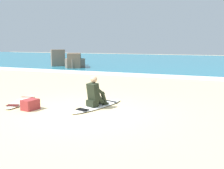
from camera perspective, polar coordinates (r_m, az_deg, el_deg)
The scene contains 8 objects.
ground_plane at distance 7.83m, azimuth -5.64°, elevation -6.06°, with size 80.00×80.00×0.00m, color #CCB584.
sea at distance 29.56m, azimuth 15.53°, elevation 4.87°, with size 80.00×28.00×0.10m, color teal.
breaking_foam at distance 16.11m, azimuth 9.46°, elevation 1.86°, with size 80.00×0.90×0.11m, color white.
surfboard_main at distance 8.47m, azimuth -3.02°, elevation -4.63°, with size 1.07×2.41×0.08m.
surfer_seated at distance 8.26m, azimuth -3.67°, elevation -2.15°, with size 0.55×0.77×0.95m.
surfboard_spare_near at distance 9.58m, azimuth -19.11°, elevation -3.51°, with size 1.19×2.19×0.08m.
rock_outcrop_distant at distance 21.79m, azimuth -9.12°, elevation 5.16°, with size 3.58×3.38×1.48m.
beach_bag at distance 8.46m, azimuth -17.30°, elevation -4.17°, with size 0.36×0.48×0.32m, color maroon.
Camera 1 is at (3.59, -6.66, 2.04)m, focal length 42.18 mm.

